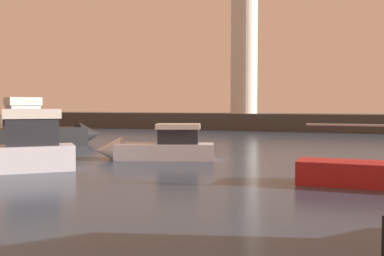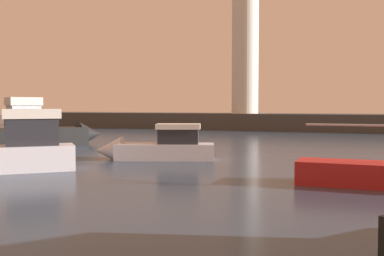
% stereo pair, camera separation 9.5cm
% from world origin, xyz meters
% --- Properties ---
extents(ground_plane, '(220.00, 220.00, 0.00)m').
position_xyz_m(ground_plane, '(0.00, 28.11, 0.00)').
color(ground_plane, '#2D3D51').
extents(breakwater, '(92.19, 6.88, 2.09)m').
position_xyz_m(breakwater, '(0.00, 56.21, 1.04)').
color(breakwater, '#423F3D').
rests_on(breakwater, ground_plane).
extents(lighthouse, '(3.50, 3.50, 19.09)m').
position_xyz_m(lighthouse, '(-8.26, 56.21, 11.13)').
color(lighthouse, silver).
rests_on(lighthouse, breakwater).
extents(motorboat_1, '(7.08, 3.87, 2.40)m').
position_xyz_m(motorboat_1, '(-4.62, 21.58, 0.72)').
color(motorboat_1, silver).
rests_on(motorboat_1, ground_plane).
extents(motorboat_2, '(6.31, 5.92, 3.16)m').
position_xyz_m(motorboat_2, '(-9.09, 14.52, 1.03)').
color(motorboat_2, silver).
rests_on(motorboat_2, ground_plane).
extents(motorboat_3, '(6.44, 8.39, 4.02)m').
position_xyz_m(motorboat_3, '(-16.11, 26.38, 1.16)').
color(motorboat_3, black).
rests_on(motorboat_3, ground_plane).
extents(sailboat_moored, '(6.15, 1.78, 8.94)m').
position_xyz_m(sailboat_moored, '(7.36, 16.81, 0.52)').
color(sailboat_moored, '#B21E1E').
rests_on(sailboat_moored, ground_plane).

